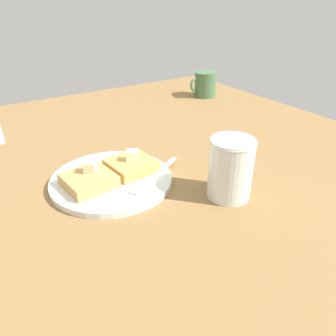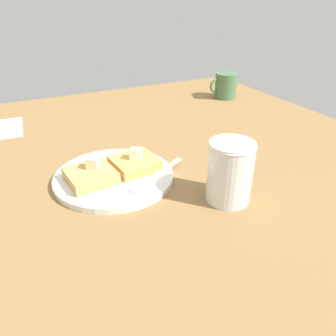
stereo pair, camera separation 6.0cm
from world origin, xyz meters
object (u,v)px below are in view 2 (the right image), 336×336
at_px(fork, 154,176).
at_px(syrup_jar, 230,175).
at_px(plate, 114,177).
at_px(coffee_mug, 225,86).

distance_m(fork, syrup_jar, 0.15).
bearing_deg(plate, syrup_jar, 136.04).
xyz_separation_m(fork, coffee_mug, (-0.46, -0.41, 0.03)).
bearing_deg(fork, syrup_jar, 129.95).
xyz_separation_m(syrup_jar, coffee_mug, (-0.36, -0.53, -0.01)).
height_order(syrup_jar, coffee_mug, syrup_jar).
distance_m(fork, coffee_mug, 0.62).
height_order(plate, coffee_mug, coffee_mug).
height_order(fork, syrup_jar, syrup_jar).
bearing_deg(fork, plate, -32.97).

